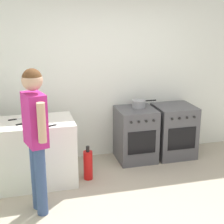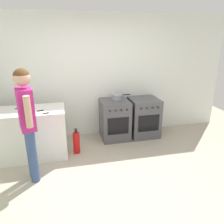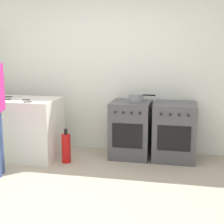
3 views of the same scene
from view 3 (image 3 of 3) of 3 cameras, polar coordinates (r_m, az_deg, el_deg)
name	(u,v)px [view 3 (image 3 of 3)]	position (r m, az deg, el deg)	size (l,w,h in m)	color
ground_plane	(78,197)	(4.00, -5.75, -13.94)	(8.00, 8.00, 0.00)	#ADA38E
back_wall	(113,70)	(5.53, 0.19, 7.06)	(6.00, 0.10, 2.60)	silver
counter_unit	(16,128)	(5.41, -15.66, -2.56)	(1.30, 0.70, 0.90)	silver
oven_left	(131,129)	(5.24, 3.10, -2.87)	(0.59, 0.62, 0.85)	#4C4C51
oven_right	(175,131)	(5.18, 10.37, -3.20)	(0.62, 0.62, 0.85)	#4C4C51
pot	(136,97)	(5.21, 4.08, 2.44)	(0.40, 0.22, 0.11)	gray
knife_paring	(9,99)	(5.25, -16.70, 2.05)	(0.20, 0.10, 0.01)	silver
knife_bread	(18,100)	(5.13, -15.29, 1.90)	(0.34, 0.16, 0.01)	silver
knife_chef	(34,102)	(4.93, -12.85, 1.66)	(0.30, 0.15, 0.01)	silver
knife_utility	(13,97)	(5.48, -16.21, 2.43)	(0.25, 0.09, 0.01)	silver
fire_extinguisher	(66,148)	(5.05, -7.63, -5.94)	(0.13, 0.13, 0.50)	red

